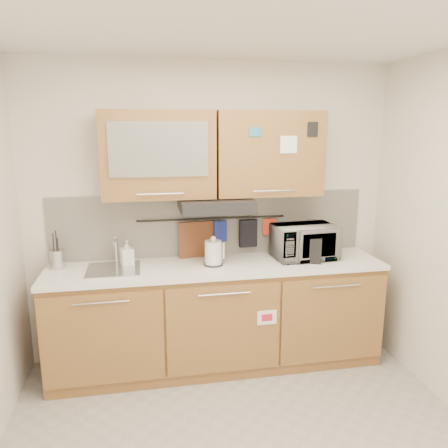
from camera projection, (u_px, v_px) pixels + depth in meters
name	position (u px, v px, depth m)	size (l,w,h in m)	color
ceiling	(257.00, 13.00, 2.17)	(3.20, 3.20, 0.00)	white
wall_back	(211.00, 213.00, 3.88)	(3.20, 3.20, 0.00)	silver
base_cabinet	(217.00, 321.00, 3.78)	(2.80, 0.64, 0.88)	olive
countertop	(217.00, 267.00, 3.67)	(2.82, 0.62, 0.04)	white
backsplash	(212.00, 224.00, 3.89)	(2.80, 0.02, 0.56)	silver
upper_cabinets	(214.00, 154.00, 3.60)	(1.82, 0.37, 0.70)	olive
range_hood	(216.00, 205.00, 3.62)	(0.60, 0.46, 0.10)	black
sink	(114.00, 269.00, 3.53)	(0.42, 0.40, 0.26)	silver
utensil_rail	(212.00, 219.00, 3.85)	(0.02, 0.02, 1.30)	black
utensil_crock	(57.00, 259.00, 3.55)	(0.16, 0.16, 0.31)	#B4B5B9
kettle	(213.00, 254.00, 3.63)	(0.19, 0.18, 0.25)	silver
toaster	(305.00, 248.00, 3.74)	(0.33, 0.27, 0.22)	black
microwave	(304.00, 242.00, 3.82)	(0.53, 0.36, 0.29)	#999999
soap_bottle	(127.00, 253.00, 3.62)	(0.10, 0.10, 0.22)	#999999
cutting_board	(197.00, 244.00, 3.85)	(0.33, 0.02, 0.41)	brown
oven_mitt	(220.00, 231.00, 3.87)	(0.11, 0.03, 0.19)	navy
dark_pouch	(248.00, 233.00, 3.92)	(0.16, 0.05, 0.25)	black
pot_holder	(269.00, 227.00, 3.95)	(0.12, 0.02, 0.15)	red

